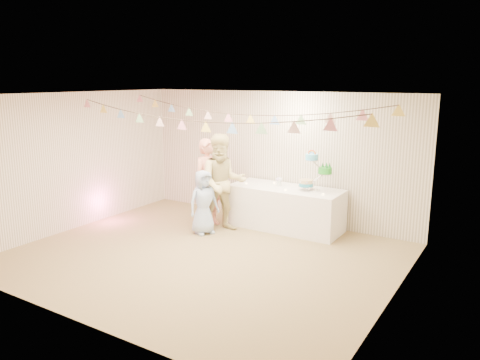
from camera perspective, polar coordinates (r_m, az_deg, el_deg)
The scene contains 23 objects.
floor at distance 7.78m, azimuth -4.42°, elevation -9.22°, with size 6.00×6.00×0.00m, color olive.
ceiling at distance 7.24m, azimuth -4.77°, elevation 10.30°, with size 6.00×6.00×0.00m, color white.
back_wall at distance 9.49m, azimuth 4.40°, elevation 2.88°, with size 6.00×6.00×0.00m, color silver.
front_wall at distance 5.65m, azimuth -19.83°, elevation -4.35°, with size 6.00×6.00×0.00m, color silver.
left_wall at distance 9.47m, azimuth -19.39°, elevation 2.19°, with size 5.00×5.00×0.00m, color silver.
right_wall at distance 6.16m, azimuth 18.55°, elevation -2.92°, with size 5.00×5.00×0.00m, color silver.
table at distance 9.05m, azimuth 5.60°, elevation -3.42°, with size 2.16×0.86×0.81m, color white.
cake_stand at distance 8.71m, azimuth 9.08°, elevation 0.59°, with size 0.63×0.37×0.71m, color silver, non-canonical shape.
cake_bottom at distance 8.77m, azimuth 7.97°, elevation -1.08°, with size 0.31×0.31×0.15m, color teal, non-canonical shape.
cake_middle at distance 8.73m, azimuth 10.40°, elevation 0.58°, with size 0.27×0.27×0.22m, color green, non-canonical shape.
cake_top_tier at distance 8.66m, azimuth 8.70°, elevation 2.37°, with size 0.25×0.25×0.19m, color #50C9FE, non-canonical shape.
platter at distance 9.16m, azimuth 2.45°, elevation -0.88°, with size 0.38×0.38×0.02m, color white.
posy at distance 9.07m, azimuth 4.77°, elevation -0.58°, with size 0.15×0.15×0.17m, color white, non-canonical shape.
person_adult_a at distance 9.12m, azimuth -3.82°, elevation -0.31°, with size 0.63×0.41×1.72m, color #F59D80.
person_adult_b at distance 8.76m, azimuth -2.11°, elevation -0.39°, with size 0.90×0.70×1.85m, color #D9C985.
person_child at distance 8.69m, azimuth -4.46°, elevation -2.71°, with size 0.59×0.38×1.21m, color #A0BDE3.
bunting_back at distance 8.16m, azimuth -0.08°, elevation 8.81°, with size 5.60×1.10×0.40m, color pink, non-canonical shape.
bunting_front at distance 7.09m, azimuth -5.70°, elevation 7.98°, with size 5.60×0.90×0.36m, color #72A5E5, non-canonical shape.
tealight_0 at distance 9.19m, azimuth 0.76°, elevation -0.41°, with size 0.04×0.04×0.03m, color #FFD88C.
tealight_1 at distance 9.26m, azimuth 4.20°, elevation -0.36°, with size 0.04×0.04×0.03m, color #FFD88C.
tealight_2 at distance 8.71m, azimuth 5.60°, elevation -1.19°, with size 0.04×0.04×0.03m, color #FFD88C.
tealight_3 at distance 9.00m, azimuth 8.27°, elevation -0.82°, with size 0.04×0.04×0.03m, color #FFD88C.
tealight_4 at distance 8.46m, azimuth 10.09°, elevation -1.72°, with size 0.04×0.04×0.03m, color #FFD88C.
Camera 1 is at (4.31, -5.81, 2.85)m, focal length 35.00 mm.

